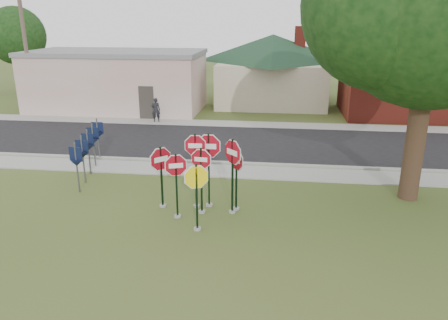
# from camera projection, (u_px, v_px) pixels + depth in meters

# --- Properties ---
(ground) EXTENTS (120.00, 120.00, 0.00)m
(ground) POSITION_uv_depth(u_px,v_px,m) (194.00, 229.00, 14.02)
(ground) COLOR #364B1C
(ground) RESTS_ON ground
(sidewalk_near) EXTENTS (60.00, 1.60, 0.06)m
(sidewalk_near) POSITION_uv_depth(u_px,v_px,m) (218.00, 171.00, 19.19)
(sidewalk_near) COLOR gray
(sidewalk_near) RESTS_ON ground
(road) EXTENTS (60.00, 7.00, 0.04)m
(road) POSITION_uv_depth(u_px,v_px,m) (229.00, 143.00, 23.43)
(road) COLOR black
(road) RESTS_ON ground
(sidewalk_far) EXTENTS (60.00, 1.60, 0.06)m
(sidewalk_far) POSITION_uv_depth(u_px,v_px,m) (237.00, 124.00, 27.48)
(sidewalk_far) COLOR gray
(sidewalk_far) RESTS_ON ground
(curb) EXTENTS (60.00, 0.20, 0.14)m
(curb) POSITION_uv_depth(u_px,v_px,m) (221.00, 163.00, 20.12)
(curb) COLOR gray
(curb) RESTS_ON ground
(stop_sign_center) EXTENTS (0.96, 0.24, 2.44)m
(stop_sign_center) POSITION_uv_depth(u_px,v_px,m) (201.00, 173.00, 14.73)
(stop_sign_center) COLOR gray
(stop_sign_center) RESTS_ON ground
(stop_sign_yellow) EXTENTS (0.99, 0.42, 2.33)m
(stop_sign_yellow) POSITION_uv_depth(u_px,v_px,m) (197.00, 189.00, 13.53)
(stop_sign_yellow) COLOR gray
(stop_sign_yellow) RESTS_ON ground
(stop_sign_left) EXTENTS (0.96, 0.37, 2.37)m
(stop_sign_left) POSITION_uv_depth(u_px,v_px,m) (176.00, 177.00, 14.40)
(stop_sign_left) COLOR gray
(stop_sign_left) RESTS_ON ground
(stop_sign_right) EXTENTS (0.82, 0.84, 2.78)m
(stop_sign_right) POSITION_uv_depth(u_px,v_px,m) (233.00, 164.00, 14.65)
(stop_sign_right) COLOR gray
(stop_sign_right) RESTS_ON ground
(stop_sign_back_right) EXTENTS (1.16, 0.24, 2.83)m
(stop_sign_back_right) POSITION_uv_depth(u_px,v_px,m) (209.00, 158.00, 15.16)
(stop_sign_back_right) COLOR gray
(stop_sign_back_right) RESTS_ON ground
(stop_sign_back_left) EXTENTS (1.03, 0.24, 2.81)m
(stop_sign_back_left) POSITION_uv_depth(u_px,v_px,m) (196.00, 160.00, 15.10)
(stop_sign_back_left) COLOR gray
(stop_sign_back_left) RESTS_ON ground
(stop_sign_far_right) EXTENTS (0.67, 0.83, 2.38)m
(stop_sign_far_right) POSITION_uv_depth(u_px,v_px,m) (236.00, 171.00, 14.98)
(stop_sign_far_right) COLOR gray
(stop_sign_far_right) RESTS_ON ground
(stop_sign_far_left) EXTENTS (0.82, 0.81, 2.37)m
(stop_sign_far_left) POSITION_uv_depth(u_px,v_px,m) (161.00, 168.00, 15.21)
(stop_sign_far_left) COLOR gray
(stop_sign_far_left) RESTS_ON ground
(route_sign_row) EXTENTS (1.43, 4.63, 2.00)m
(route_sign_row) POSITION_uv_depth(u_px,v_px,m) (88.00, 147.00, 18.50)
(route_sign_row) COLOR #59595E
(route_sign_row) RESTS_ON ground
(building_stucco) EXTENTS (12.20, 6.20, 4.20)m
(building_stucco) POSITION_uv_depth(u_px,v_px,m) (117.00, 80.00, 31.35)
(building_stucco) COLOR beige
(building_stucco) RESTS_ON ground
(building_house) EXTENTS (11.60, 11.60, 6.20)m
(building_house) POSITION_uv_depth(u_px,v_px,m) (273.00, 55.00, 33.37)
(building_house) COLOR beige
(building_house) RESTS_ON ground
(building_brick) EXTENTS (10.20, 6.20, 4.75)m
(building_brick) POSITION_uv_depth(u_px,v_px,m) (421.00, 80.00, 29.29)
(building_brick) COLOR maroon
(building_brick) RESTS_ON ground
(utility_pole_near) EXTENTS (2.20, 0.26, 9.50)m
(utility_pole_near) POSITION_uv_depth(u_px,v_px,m) (25.00, 41.00, 28.41)
(utility_pole_near) COLOR #483B30
(utility_pole_near) RESTS_ON ground
(bg_tree_left) EXTENTS (4.90, 4.90, 7.35)m
(bg_tree_left) POSITION_uv_depth(u_px,v_px,m) (16.00, 36.00, 37.43)
(bg_tree_left) COLOR #2F2215
(bg_tree_left) RESTS_ON ground
(pedestrian) EXTENTS (0.63, 0.50, 1.53)m
(pedestrian) POSITION_uv_depth(u_px,v_px,m) (156.00, 110.00, 27.76)
(pedestrian) COLOR black
(pedestrian) RESTS_ON sidewalk_far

